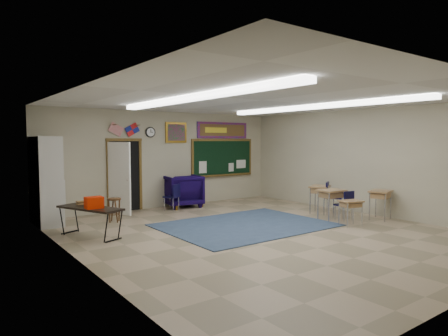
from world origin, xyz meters
TOP-DOWN VIEW (x-y plane):
  - floor at (0.00, 0.00)m, footprint 9.00×9.00m
  - back_wall at (0.00, 4.50)m, footprint 8.00×0.04m
  - left_wall at (-4.00, 0.00)m, footprint 0.04×9.00m
  - right_wall at (4.00, 0.00)m, footprint 0.04×9.00m
  - ceiling at (0.00, 0.00)m, footprint 8.00×9.00m
  - area_rug at (0.20, 0.80)m, footprint 4.00×3.00m
  - fluorescent_strips at (0.00, 0.00)m, footprint 3.86×6.00m
  - doorway at (-1.50, 4.35)m, footprint 1.10×0.89m
  - chalkboard at (2.20, 4.46)m, footprint 2.55×0.14m
  - bulletin_board at (2.20, 4.47)m, footprint 2.10×0.05m
  - framed_art_print at (0.35, 4.47)m, footprint 0.75×0.05m
  - wall_clock at (-0.55, 4.47)m, footprint 0.32×0.05m
  - wall_flags at (-1.40, 4.44)m, footprint 1.16×0.06m
  - storage_cabinet at (-3.71, 3.85)m, footprint 0.59×1.25m
  - wingback_armchair at (0.38, 4.15)m, footprint 1.28×1.30m
  - student_chair_reading at (-0.26, 3.70)m, footprint 0.54×0.54m
  - student_chair_desk_a at (2.62, -0.30)m, footprint 0.43×0.43m
  - student_chair_desk_b at (3.19, 0.45)m, footprint 0.63×0.63m
  - student_desk_front_left at (2.46, -0.03)m, footprint 0.73×0.58m
  - student_desk_front_right at (2.99, 0.82)m, footprint 0.81×0.73m
  - student_desk_back_left at (2.23, -0.79)m, footprint 0.61×0.51m
  - student_desk_back_right at (3.55, -0.77)m, footprint 0.76×0.65m
  - folding_table at (-3.26, 1.91)m, footprint 1.09×1.67m
  - wooden_stool at (-2.25, 3.14)m, footprint 0.35×0.35m

SIDE VIEW (x-z plane):
  - floor at x=0.00m, z-range 0.00..0.00m
  - area_rug at x=0.20m, z-range 0.00..0.02m
  - wooden_stool at x=-2.25m, z-range 0.01..0.62m
  - student_desk_back_left at x=2.23m, z-range 0.04..0.67m
  - folding_table at x=-3.26m, z-range -0.09..0.81m
  - student_chair_desk_a at x=2.62m, z-range 0.00..0.80m
  - student_chair_reading at x=-0.26m, z-range 0.00..0.81m
  - student_desk_back_right at x=3.55m, z-range 0.05..0.83m
  - student_desk_front_right at x=2.99m, z-range 0.05..0.84m
  - student_desk_front_left at x=2.46m, z-range 0.05..0.85m
  - student_chair_desk_b at x=3.19m, z-range 0.00..0.92m
  - wingback_armchair at x=0.38m, z-range 0.00..1.02m
  - doorway at x=-1.50m, z-range -0.02..2.14m
  - storage_cabinet at x=-3.71m, z-range 0.00..2.20m
  - chalkboard at x=2.20m, z-range 0.81..2.11m
  - back_wall at x=0.00m, z-range 0.00..3.00m
  - left_wall at x=-4.00m, z-range 0.00..3.00m
  - right_wall at x=4.00m, z-range 0.00..3.00m
  - framed_art_print at x=0.35m, z-range 2.02..2.67m
  - wall_clock at x=-0.55m, z-range 2.19..2.51m
  - bulletin_board at x=2.20m, z-range 2.18..2.73m
  - wall_flags at x=-1.40m, z-range 2.13..2.83m
  - fluorescent_strips at x=0.00m, z-range 2.89..2.99m
  - ceiling at x=0.00m, z-range 2.98..3.02m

